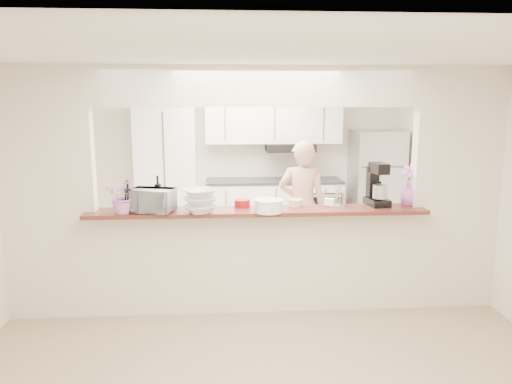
{
  "coord_description": "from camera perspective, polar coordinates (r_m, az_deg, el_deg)",
  "views": [
    {
      "loc": [
        -0.35,
        -4.92,
        2.18
      ],
      "look_at": [
        0.01,
        0.3,
        1.2
      ],
      "focal_mm": 35.0,
      "sensor_mm": 36.0,
      "label": 1
    }
  ],
  "objects": [
    {
      "name": "floor",
      "position": [
        5.39,
        0.15,
        -13.24
      ],
      "size": [
        6.0,
        6.0,
        0.0
      ],
      "primitive_type": "plane",
      "color": "tan",
      "rests_on": "ground"
    },
    {
      "name": "tile_overlay",
      "position": [
        6.83,
        -0.77,
        -7.95
      ],
      "size": [
        5.0,
        2.9,
        0.01
      ],
      "primitive_type": "cube",
      "color": "silver",
      "rests_on": "floor"
    },
    {
      "name": "partition",
      "position": [
        4.98,
        0.15,
        2.56
      ],
      "size": [
        5.0,
        0.15,
        2.5
      ],
      "color": "silver",
      "rests_on": "floor"
    },
    {
      "name": "bar_counter",
      "position": [
        5.18,
        0.15,
        -7.43
      ],
      "size": [
        3.4,
        0.38,
        1.09
      ],
      "color": "silver",
      "rests_on": "floor"
    },
    {
      "name": "kitchen_cabinets",
      "position": [
        7.74,
        -2.64,
        1.64
      ],
      "size": [
        3.15,
        0.62,
        2.25
      ],
      "color": "white",
      "rests_on": "floor"
    },
    {
      "name": "refrigerator",
      "position": [
        8.05,
        13.51,
        0.81
      ],
      "size": [
        0.75,
        0.7,
        1.7
      ],
      "primitive_type": "cube",
      "color": "#B4B4B9",
      "rests_on": "floor"
    },
    {
      "name": "flower_left",
      "position": [
        4.95,
        -14.91,
        -0.45
      ],
      "size": [
        0.37,
        0.34,
        0.34
      ],
      "primitive_type": "imported",
      "rotation": [
        0.0,
        0.0,
        -0.26
      ],
      "color": "pink",
      "rests_on": "bar_counter"
    },
    {
      "name": "wine_bottle_a",
      "position": [
        4.95,
        -14.4,
        -0.95
      ],
      "size": [
        0.07,
        0.07,
        0.33
      ],
      "color": "black",
      "rests_on": "bar_counter"
    },
    {
      "name": "wine_bottle_b",
      "position": [
        5.12,
        -11.14,
        -0.39
      ],
      "size": [
        0.07,
        0.07,
        0.33
      ],
      "color": "black",
      "rests_on": "bar_counter"
    },
    {
      "name": "toaster_oven",
      "position": [
        4.96,
        -11.77,
        -0.95
      ],
      "size": [
        0.47,
        0.37,
        0.23
      ],
      "primitive_type": "imported",
      "rotation": [
        0.0,
        0.0,
        -0.24
      ],
      "color": "#9E9EA3",
      "rests_on": "bar_counter"
    },
    {
      "name": "serving_bowls",
      "position": [
        4.85,
        -6.45,
        -1.06
      ],
      "size": [
        0.41,
        0.41,
        0.23
      ],
      "primitive_type": "imported",
      "rotation": [
        0.0,
        0.0,
        0.41
      ],
      "color": "silver",
      "rests_on": "bar_counter"
    },
    {
      "name": "plate_stack_a",
      "position": [
        4.86,
        1.49,
        -1.61
      ],
      "size": [
        0.27,
        0.27,
        0.12
      ],
      "color": "white",
      "rests_on": "bar_counter"
    },
    {
      "name": "plate_stack_b",
      "position": [
        5.08,
        1.25,
        -1.28
      ],
      "size": [
        0.25,
        0.25,
        0.09
      ],
      "color": "white",
      "rests_on": "bar_counter"
    },
    {
      "name": "red_bowl",
      "position": [
        5.11,
        -1.59,
        -1.28
      ],
      "size": [
        0.16,
        0.16,
        0.07
      ],
      "primitive_type": "cylinder",
      "color": "maroon",
      "rests_on": "bar_counter"
    },
    {
      "name": "tan_bowl",
      "position": [
        5.16,
        4.52,
        -1.22
      ],
      "size": [
        0.15,
        0.15,
        0.07
      ],
      "primitive_type": "cylinder",
      "color": "beige",
      "rests_on": "bar_counter"
    },
    {
      "name": "utensil_caddy",
      "position": [
        5.19,
        8.95,
        -0.57
      ],
      "size": [
        0.28,
        0.22,
        0.23
      ],
      "color": "silver",
      "rests_on": "bar_counter"
    },
    {
      "name": "stand_mixer",
      "position": [
        5.31,
        13.67,
        0.64
      ],
      "size": [
        0.22,
        0.32,
        0.44
      ],
      "color": "black",
      "rests_on": "bar_counter"
    },
    {
      "name": "flower_right",
      "position": [
        5.41,
        17.28,
        0.77
      ],
      "size": [
        0.3,
        0.3,
        0.42
      ],
      "primitive_type": "imported",
      "rotation": [
        0.0,
        0.0,
        -0.3
      ],
      "color": "#C86DCB",
      "rests_on": "bar_counter"
    },
    {
      "name": "person",
      "position": [
        6.34,
        5.3,
        -1.72
      ],
      "size": [
        0.68,
        0.52,
        1.66
      ],
      "primitive_type": "imported",
      "rotation": [
        0.0,
        0.0,
        2.92
      ],
      "color": "tan",
      "rests_on": "floor"
    }
  ]
}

